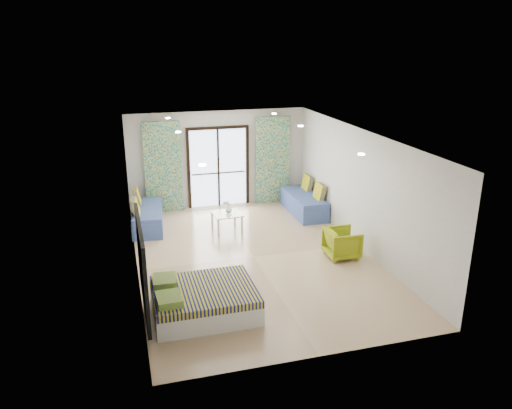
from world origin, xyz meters
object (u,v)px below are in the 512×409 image
object	(u,v)px
daybed_right	(304,203)
armchair	(342,242)
daybed_left	(147,217)
bed	(203,300)
coffee_table	(227,215)

from	to	relation	value
daybed_right	armchair	bearing A→B (deg)	-94.51
daybed_left	armchair	distance (m)	4.99
daybed_left	daybed_right	distance (m)	4.23
daybed_right	armchair	size ratio (longest dim) A/B	2.71
bed	daybed_right	size ratio (longest dim) A/B	0.93
bed	daybed_left	bearing A→B (deg)	98.11
daybed_right	armchair	world-z (taller)	daybed_right
daybed_right	daybed_left	bearing A→B (deg)	179.55
armchair	daybed_left	bearing A→B (deg)	53.98
daybed_left	armchair	xyz separation A→B (m)	(3.99, -2.99, 0.07)
bed	coffee_table	bearing A→B (deg)	71.46
coffee_table	armchair	xyz separation A→B (m)	(2.09, -2.23, -0.05)
bed	armchair	bearing A→B (deg)	24.43
bed	daybed_right	distance (m)	5.73
bed	armchair	distance (m)	3.68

